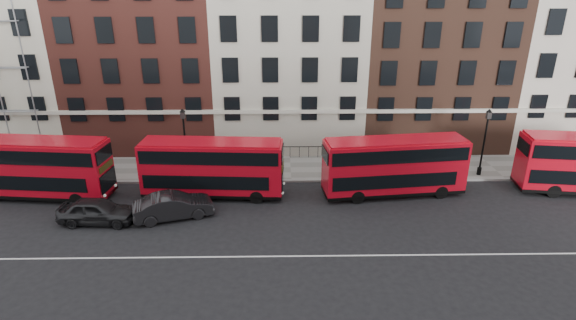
{
  "coord_description": "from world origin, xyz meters",
  "views": [
    {
      "loc": [
        -0.79,
        -23.27,
        14.34
      ],
      "look_at": [
        -0.31,
        5.0,
        3.0
      ],
      "focal_mm": 28.0,
      "sensor_mm": 36.0,
      "label": 1
    }
  ],
  "objects_px": {
    "bus_a": "(35,167)",
    "car_front": "(173,206)",
    "bus_c": "(394,165)",
    "car_rear": "(97,211)",
    "bus_b": "(212,167)"
  },
  "relations": [
    {
      "from": "bus_b",
      "to": "car_front",
      "type": "distance_m",
      "value": 4.05
    },
    {
      "from": "car_rear",
      "to": "car_front",
      "type": "distance_m",
      "value": 4.72
    },
    {
      "from": "bus_b",
      "to": "car_rear",
      "type": "distance_m",
      "value": 7.88
    },
    {
      "from": "bus_a",
      "to": "bus_c",
      "type": "distance_m",
      "value": 25.04
    },
    {
      "from": "bus_a",
      "to": "bus_c",
      "type": "height_order",
      "value": "bus_a"
    },
    {
      "from": "bus_b",
      "to": "car_rear",
      "type": "height_order",
      "value": "bus_b"
    },
    {
      "from": "bus_a",
      "to": "car_front",
      "type": "xyz_separation_m",
      "value": [
        10.16,
        -3.17,
        -1.49
      ]
    },
    {
      "from": "bus_a",
      "to": "bus_c",
      "type": "xyz_separation_m",
      "value": [
        25.04,
        -0.01,
        -0.07
      ]
    },
    {
      "from": "bus_b",
      "to": "car_front",
      "type": "bearing_deg",
      "value": -120.23
    },
    {
      "from": "bus_c",
      "to": "car_front",
      "type": "xyz_separation_m",
      "value": [
        -14.88,
        -3.16,
        -1.42
      ]
    },
    {
      "from": "bus_b",
      "to": "car_rear",
      "type": "relative_size",
      "value": 2.08
    },
    {
      "from": "bus_a",
      "to": "car_front",
      "type": "distance_m",
      "value": 10.74
    },
    {
      "from": "bus_c",
      "to": "car_front",
      "type": "height_order",
      "value": "bus_c"
    },
    {
      "from": "car_rear",
      "to": "car_front",
      "type": "bearing_deg",
      "value": -80.7
    },
    {
      "from": "bus_b",
      "to": "bus_c",
      "type": "bearing_deg",
      "value": 3.54
    }
  ]
}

